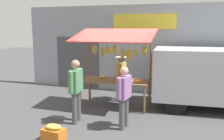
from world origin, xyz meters
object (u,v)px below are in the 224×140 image
at_px(shopper_in_striped_shirt, 76,86).
at_px(produce_crate_near, 54,133).
at_px(market_stall, 116,58).
at_px(parked_van, 222,74).
at_px(vendor_with_sunhat, 121,75).
at_px(shopper_with_ponytail, 124,93).

height_order(shopper_in_striped_shirt, produce_crate_near, shopper_in_striped_shirt).
bearing_deg(market_stall, parked_van, -167.43).
relative_size(vendor_with_sunhat, parked_van, 0.35).
height_order(market_stall, shopper_with_ponytail, market_stall).
distance_m(market_stall, parked_van, 3.29).
bearing_deg(shopper_in_striped_shirt, produce_crate_near, 173.75).
distance_m(vendor_with_sunhat, shopper_with_ponytail, 2.47).
bearing_deg(vendor_with_sunhat, shopper_in_striped_shirt, -9.55).
distance_m(shopper_in_striped_shirt, parked_van, 4.47).
height_order(vendor_with_sunhat, shopper_with_ponytail, shopper_with_ponytail).
xyz_separation_m(market_stall, produce_crate_near, (0.61, 2.83, -1.41)).
bearing_deg(parked_van, vendor_with_sunhat, -3.78).
height_order(market_stall, shopper_in_striped_shirt, market_stall).
height_order(shopper_with_ponytail, shopper_in_striped_shirt, shopper_in_striped_shirt).
xyz_separation_m(shopper_with_ponytail, produce_crate_near, (1.34, 1.15, -0.74)).
distance_m(market_stall, vendor_with_sunhat, 0.95).
height_order(market_stall, parked_van, market_stall).
xyz_separation_m(market_stall, parked_van, (-3.18, -0.71, -0.46)).
distance_m(vendor_with_sunhat, produce_crate_near, 3.64).
bearing_deg(shopper_in_striped_shirt, market_stall, -24.20).
xyz_separation_m(vendor_with_sunhat, parked_van, (-3.21, -0.03, 0.20)).
distance_m(shopper_in_striped_shirt, produce_crate_near, 1.40).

